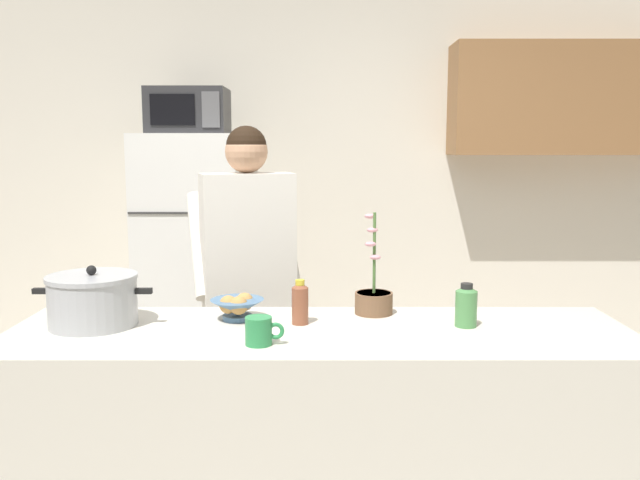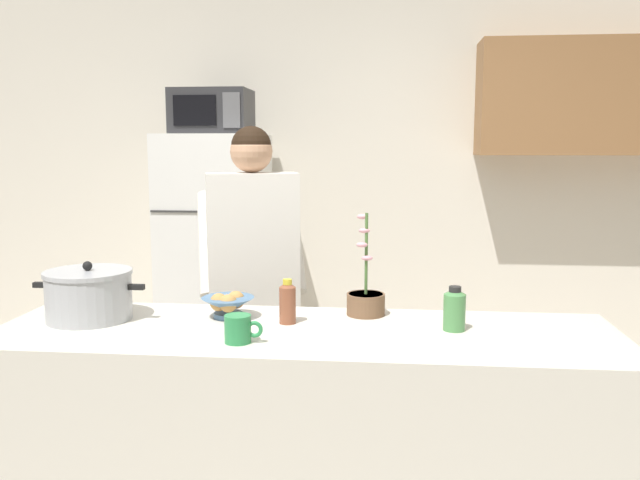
# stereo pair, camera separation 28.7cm
# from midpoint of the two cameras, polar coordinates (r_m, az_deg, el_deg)

# --- Properties ---
(back_wall_unit) EXTENTS (6.00, 0.48, 2.60)m
(back_wall_unit) POSITION_cam_midpoint_polar(r_m,az_deg,el_deg) (4.56, 1.45, 5.82)
(back_wall_unit) COLOR silver
(back_wall_unit) RESTS_ON ground
(kitchen_island) EXTENTS (2.26, 0.68, 0.92)m
(kitchen_island) POSITION_cam_midpoint_polar(r_m,az_deg,el_deg) (2.55, -3.39, -17.85)
(kitchen_island) COLOR silver
(kitchen_island) RESTS_ON ground
(refrigerator) EXTENTS (0.64, 0.68, 1.65)m
(refrigerator) POSITION_cam_midpoint_polar(r_m,az_deg,el_deg) (4.31, -12.82, -2.09)
(refrigerator) COLOR white
(refrigerator) RESTS_ON ground
(microwave) EXTENTS (0.48, 0.37, 0.28)m
(microwave) POSITION_cam_midpoint_polar(r_m,az_deg,el_deg) (4.23, -13.31, 10.85)
(microwave) COLOR #2D2D30
(microwave) RESTS_ON refrigerator
(person_near_pot) EXTENTS (0.59, 0.53, 1.67)m
(person_near_pot) POSITION_cam_midpoint_polar(r_m,az_deg,el_deg) (3.11, -8.95, -1.81)
(person_near_pot) COLOR #33384C
(person_near_pot) RESTS_ON ground
(cooking_pot) EXTENTS (0.44, 0.33, 0.23)m
(cooking_pot) POSITION_cam_midpoint_polar(r_m,az_deg,el_deg) (2.61, -22.19, -4.90)
(cooking_pot) COLOR #ADAFB5
(cooking_pot) RESTS_ON kitchen_island
(coffee_mug) EXTENTS (0.13, 0.09, 0.10)m
(coffee_mug) POSITION_cam_midpoint_polar(r_m,az_deg,el_deg) (2.22, -9.02, -7.86)
(coffee_mug) COLOR #2D8C4C
(coffee_mug) RESTS_ON kitchen_island
(bread_bowl) EXTENTS (0.20, 0.20, 0.10)m
(bread_bowl) POSITION_cam_midpoint_polar(r_m,az_deg,el_deg) (2.54, -10.46, -5.78)
(bread_bowl) COLOR #4C7299
(bread_bowl) RESTS_ON kitchen_island
(bottle_near_edge) EXTENTS (0.06, 0.06, 0.17)m
(bottle_near_edge) POSITION_cam_midpoint_polar(r_m,az_deg,el_deg) (2.45, -5.13, -5.46)
(bottle_near_edge) COLOR brown
(bottle_near_edge) RESTS_ON kitchen_island
(bottle_mid_counter) EXTENTS (0.08, 0.08, 0.16)m
(bottle_mid_counter) POSITION_cam_midpoint_polar(r_m,az_deg,el_deg) (2.44, 9.32, -5.67)
(bottle_mid_counter) COLOR #4C8C4C
(bottle_mid_counter) RESTS_ON kitchen_island
(potted_orchid) EXTENTS (0.15, 0.15, 0.40)m
(potted_orchid) POSITION_cam_midpoint_polar(r_m,az_deg,el_deg) (2.59, 1.53, -5.13)
(potted_orchid) COLOR brown
(potted_orchid) RESTS_ON kitchen_island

